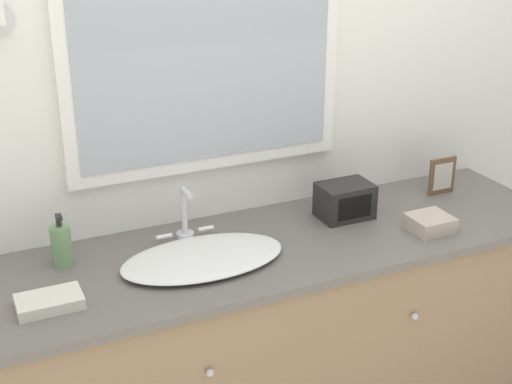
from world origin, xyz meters
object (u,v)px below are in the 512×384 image
sink_basin (203,256)px  soap_bottle (61,245)px  picture_frame (442,176)px  appliance_box (345,201)px

sink_basin → soap_bottle: 0.45m
sink_basin → picture_frame: bearing=7.6°
picture_frame → appliance_box: bearing=-175.9°
picture_frame → sink_basin: bearing=-172.4°
appliance_box → picture_frame: 0.46m
sink_basin → picture_frame: (1.06, 0.14, 0.06)m
soap_bottle → appliance_box: 1.01m
appliance_box → picture_frame: picture_frame is taller
soap_bottle → appliance_box: (1.01, -0.06, -0.01)m
sink_basin → appliance_box: sink_basin is taller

